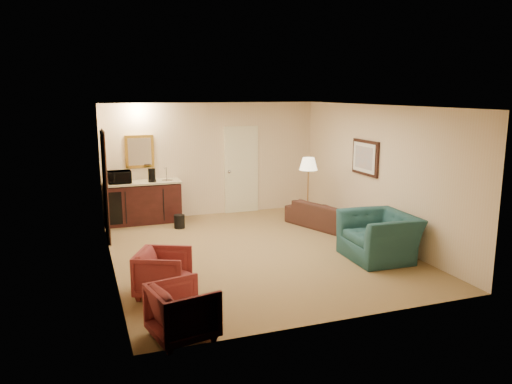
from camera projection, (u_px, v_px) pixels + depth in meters
ground at (256, 251)px, 9.06m from camera, size 6.00×6.00×0.00m
room_walls at (237, 152)px, 9.40m from camera, size 5.02×6.01×2.61m
wetbar_cabinet at (143, 202)px, 10.93m from camera, size 1.64×0.58×0.92m
sofa at (327, 211)px, 10.55m from camera, size 1.15×1.91×0.72m
teal_armchair at (380, 229)px, 8.56m from camera, size 0.82×1.24×1.06m
rose_chair_near at (163, 270)px, 7.05m from camera, size 0.89×0.91×0.72m
rose_chair_far at (183, 309)px, 5.79m from camera, size 0.79×0.82×0.72m
coffee_table at (359, 239)px, 9.08m from camera, size 0.72×0.49×0.41m
floor_lamp at (308, 191)px, 10.77m from camera, size 0.47×0.47×1.47m
waste_bin at (179, 221)px, 10.55m from camera, size 0.30×0.30×0.29m
microwave at (119, 176)px, 10.62m from camera, size 0.49×0.27×0.33m
coffee_maker at (152, 175)px, 10.79m from camera, size 0.19×0.19×0.30m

